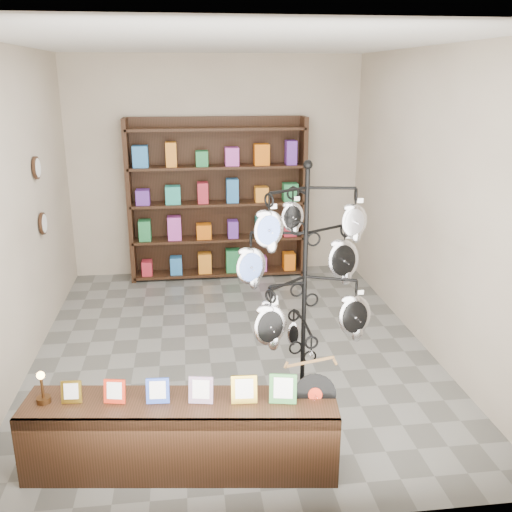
{
  "coord_description": "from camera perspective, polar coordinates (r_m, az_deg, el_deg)",
  "views": [
    {
      "loc": [
        -0.44,
        -5.39,
        2.72
      ],
      "look_at": [
        0.12,
        -1.0,
        1.32
      ],
      "focal_mm": 40.0,
      "sensor_mm": 36.0,
      "label": 1
    }
  ],
  "objects": [
    {
      "name": "ground",
      "position": [
        6.05,
        -2.32,
        -9.12
      ],
      "size": [
        5.0,
        5.0,
        0.0
      ],
      "primitive_type": "plane",
      "color": "slate",
      "rests_on": "ground"
    },
    {
      "name": "room_envelope",
      "position": [
        5.48,
        -2.56,
        8.45
      ],
      "size": [
        5.0,
        5.0,
        5.0
      ],
      "color": "#C3B49D",
      "rests_on": "ground"
    },
    {
      "name": "display_tree",
      "position": [
        4.42,
        4.91,
        -2.12
      ],
      "size": [
        1.09,
        1.03,
        2.14
      ],
      "rotation": [
        0.0,
        0.0,
        0.17
      ],
      "color": "black",
      "rests_on": "ground"
    },
    {
      "name": "front_shelf",
      "position": [
        4.3,
        -7.47,
        -17.31
      ],
      "size": [
        2.24,
        0.72,
        0.78
      ],
      "rotation": [
        0.0,
        0.0,
        -0.12
      ],
      "color": "black",
      "rests_on": "ground"
    },
    {
      "name": "back_shelving",
      "position": [
        7.88,
        -3.86,
        5.18
      ],
      "size": [
        2.42,
        0.36,
        2.2
      ],
      "color": "black",
      "rests_on": "ground"
    },
    {
      "name": "wall_clocks",
      "position": [
        6.49,
        -20.82,
        5.63
      ],
      "size": [
        0.03,
        0.24,
        0.84
      ],
      "color": "black",
      "rests_on": "ground"
    }
  ]
}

